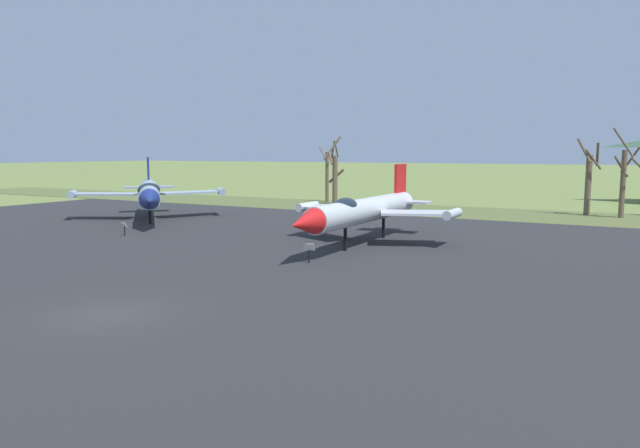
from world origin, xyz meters
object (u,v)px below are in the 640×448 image
Objects in this scene: jet_fighter_front_left at (362,210)px; info_placard_front_right at (125,228)px; info_placard_front_left at (309,251)px; jet_fighter_front_right at (149,193)px.

info_placard_front_right is (-16.91, -4.29, -1.71)m from jet_fighter_front_left.
jet_fighter_front_left is 16.87× the size of info_placard_front_right.
info_placard_front_left reaches higher than info_placard_front_right.
info_placard_front_right is at bearing 170.98° from info_placard_front_left.
jet_fighter_front_left is 15.06× the size of info_placard_front_left.
jet_fighter_front_left is 22.71m from jet_fighter_front_right.
jet_fighter_front_right is at bearing 154.42° from info_placard_front_left.
jet_fighter_front_right is at bearing 170.53° from jet_fighter_front_left.
info_placard_front_right is (5.49, -8.03, -1.88)m from jet_fighter_front_right.
info_placard_front_left is 0.08× the size of jet_fighter_front_right.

